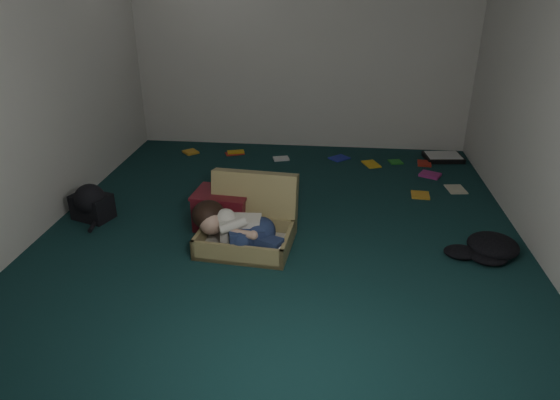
# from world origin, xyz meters

# --- Properties ---
(floor) EXTENTS (4.50, 4.50, 0.00)m
(floor) POSITION_xyz_m (0.00, 0.00, 0.00)
(floor) COLOR #113030
(floor) RESTS_ON ground
(wall_back) EXTENTS (4.50, 0.00, 4.50)m
(wall_back) POSITION_xyz_m (0.00, 2.25, 1.30)
(wall_back) COLOR silver
(wall_back) RESTS_ON ground
(wall_front) EXTENTS (4.50, 0.00, 4.50)m
(wall_front) POSITION_xyz_m (0.00, -2.25, 1.30)
(wall_front) COLOR silver
(wall_front) RESTS_ON ground
(wall_left) EXTENTS (0.00, 4.50, 4.50)m
(wall_left) POSITION_xyz_m (-2.00, 0.00, 1.30)
(wall_left) COLOR silver
(wall_left) RESTS_ON ground
(suitcase) EXTENTS (0.78, 0.76, 0.53)m
(suitcase) POSITION_xyz_m (-0.25, -0.20, 0.16)
(suitcase) COLOR #A09058
(suitcase) RESTS_ON floor
(person) EXTENTS (0.77, 0.43, 0.33)m
(person) POSITION_xyz_m (-0.31, -0.38, 0.20)
(person) COLOR silver
(person) RESTS_ON suitcase
(maroon_bin) EXTENTS (0.50, 0.41, 0.32)m
(maroon_bin) POSITION_xyz_m (-0.51, 0.02, 0.16)
(maroon_bin) COLOR maroon
(maroon_bin) RESTS_ON floor
(backpack) EXTENTS (0.50, 0.44, 0.25)m
(backpack) POSITION_xyz_m (-1.70, 0.04, 0.12)
(backpack) COLOR black
(backpack) RESTS_ON floor
(clothing_pile) EXTENTS (0.53, 0.47, 0.14)m
(clothing_pile) POSITION_xyz_m (1.58, -0.21, 0.07)
(clothing_pile) COLOR black
(clothing_pile) RESTS_ON floor
(paper_tray) EXTENTS (0.46, 0.36, 0.06)m
(paper_tray) POSITION_xyz_m (1.70, 1.92, 0.03)
(paper_tray) COLOR black
(paper_tray) RESTS_ON floor
(book_scatter) EXTENTS (3.14, 1.23, 0.02)m
(book_scatter) POSITION_xyz_m (0.61, 1.56, 0.01)
(book_scatter) COLOR gold
(book_scatter) RESTS_ON floor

